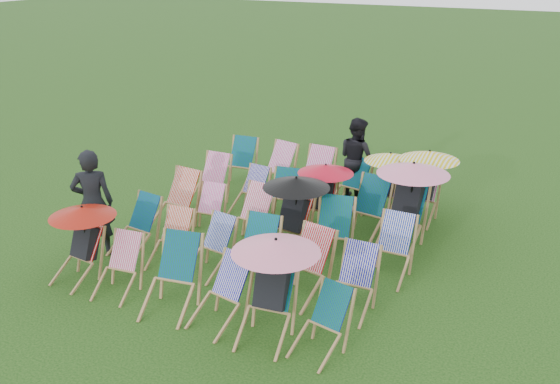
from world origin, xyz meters
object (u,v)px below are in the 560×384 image
at_px(deckchair_5, 321,323).
at_px(person_rear, 357,158).
at_px(deckchair_0, 79,242).
at_px(person_left, 93,203).
at_px(deckchair_29, 423,184).

distance_m(deckchair_5, person_rear, 5.34).
xyz_separation_m(deckchair_0, person_left, (-0.41, 0.76, 0.28)).
distance_m(deckchair_0, person_left, 0.91).
height_order(deckchair_0, person_left, person_left).
xyz_separation_m(person_left, person_rear, (2.86, 4.31, -0.07)).
distance_m(person_left, person_rear, 5.17).
height_order(deckchair_0, deckchair_5, deckchair_0).
relative_size(deckchair_5, person_rear, 0.51).
bearing_deg(deckchair_0, deckchair_5, 5.36).
height_order(deckchair_5, person_rear, person_rear).
bearing_deg(deckchair_29, deckchair_5, -89.56).
distance_m(deckchair_29, person_left, 5.80).
bearing_deg(person_left, deckchair_5, 132.77).
relative_size(deckchair_0, person_rear, 0.70).
xyz_separation_m(deckchair_0, deckchair_29, (3.92, 4.61, 0.07)).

